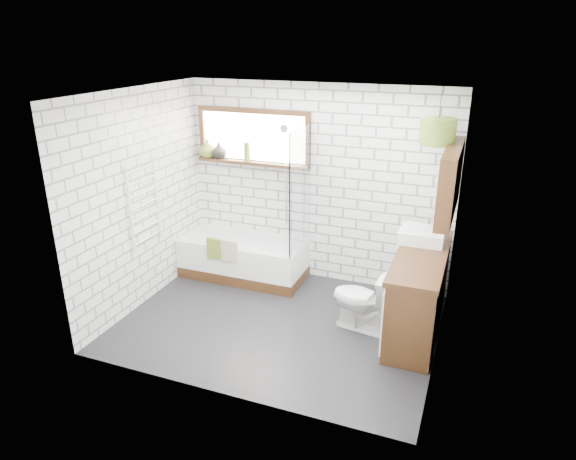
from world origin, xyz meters
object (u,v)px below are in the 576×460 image
at_px(toilet, 363,300).
at_px(bathtub, 244,258).
at_px(vanity, 419,293).
at_px(pendant, 438,131).
at_px(basin, 422,235).

bearing_deg(toilet, bathtub, -102.79).
xyz_separation_m(bathtub, toilet, (1.78, -0.71, 0.09)).
xyz_separation_m(bathtub, vanity, (2.33, -0.53, 0.19)).
bearing_deg(vanity, pendant, 91.95).
height_order(basin, pendant, pendant).
bearing_deg(basin, vanity, -80.54).
relative_size(bathtub, vanity, 1.03).
distance_m(vanity, basin, 0.63).
relative_size(bathtub, pendant, 4.43).
height_order(bathtub, basin, basin).
xyz_separation_m(basin, toilet, (-0.49, -0.54, -0.62)).
bearing_deg(bathtub, basin, -4.26).
height_order(vanity, pendant, pendant).
distance_m(toilet, pendant, 1.92).
bearing_deg(basin, toilet, -132.32).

